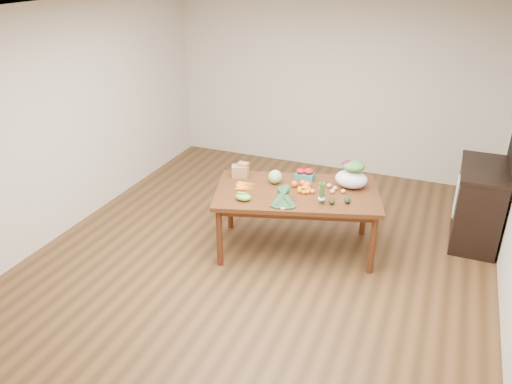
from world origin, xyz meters
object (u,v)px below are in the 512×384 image
at_px(salad_bag, 352,176).
at_px(asparagus_bundle, 322,193).
at_px(cabinet, 478,204).
at_px(mandarin_cluster, 306,189).
at_px(paper_bag, 240,170).
at_px(cabbage, 275,177).
at_px(dining_table, 296,220).
at_px(kale_bunch, 283,198).

bearing_deg(salad_bag, asparagus_bundle, -110.96).
height_order(cabinet, mandarin_cluster, cabinet).
relative_size(asparagus_bundle, salad_bag, 0.68).
bearing_deg(paper_bag, cabbage, -1.76).
xyz_separation_m(dining_table, kale_bunch, (-0.03, -0.39, 0.45)).
bearing_deg(cabbage, kale_bunch, -61.07).
xyz_separation_m(paper_bag, kale_bunch, (0.72, -0.50, -0.01)).
xyz_separation_m(cabbage, asparagus_bundle, (0.63, -0.31, 0.05)).
distance_m(dining_table, paper_bag, 0.89).
relative_size(cabinet, mandarin_cluster, 5.67).
bearing_deg(paper_bag, kale_bunch, -34.77).
height_order(dining_table, paper_bag, paper_bag).
height_order(paper_bag, asparagus_bundle, asparagus_bundle).
bearing_deg(dining_table, paper_bag, 154.57).
bearing_deg(dining_table, kale_bunch, -111.33).
xyz_separation_m(cabinet, kale_bunch, (-1.96, -1.41, 0.36)).
distance_m(cabinet, salad_bag, 1.62).
relative_size(dining_table, cabinet, 1.77).
relative_size(cabbage, kale_bunch, 0.40).
bearing_deg(paper_bag, dining_table, -8.63).
bearing_deg(cabinet, salad_bag, -153.38).
height_order(mandarin_cluster, kale_bunch, kale_bunch).
height_order(cabinet, kale_bunch, cabinet).
xyz_separation_m(paper_bag, salad_bag, (1.29, 0.20, 0.06)).
height_order(dining_table, salad_bag, salad_bag).
xyz_separation_m(dining_table, paper_bag, (-0.75, 0.11, 0.46)).
bearing_deg(dining_table, salad_bag, 13.93).
relative_size(cabbage, mandarin_cluster, 0.89).
distance_m(paper_bag, asparagus_bundle, 1.13).
bearing_deg(salad_bag, paper_bag, -170.98).
distance_m(cabinet, paper_bag, 2.86).
relative_size(cabbage, salad_bag, 0.44).
bearing_deg(asparagus_bundle, mandarin_cluster, 120.81).
height_order(dining_table, kale_bunch, kale_bunch).
distance_m(paper_bag, mandarin_cluster, 0.86).
xyz_separation_m(mandarin_cluster, asparagus_bundle, (0.23, -0.21, 0.08)).
bearing_deg(asparagus_bundle, cabbage, 137.47).
xyz_separation_m(cabinet, salad_bag, (-1.40, -0.70, 0.42)).
height_order(dining_table, cabinet, cabinet).
relative_size(mandarin_cluster, kale_bunch, 0.45).
bearing_deg(salad_bag, cabbage, -165.35).
bearing_deg(kale_bunch, mandarin_cluster, 54.86).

